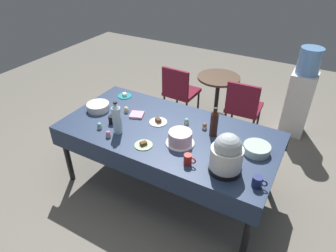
{
  "coord_description": "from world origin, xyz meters",
  "views": [
    {
      "loc": [
        1.22,
        -2.17,
        2.44
      ],
      "look_at": [
        0.0,
        0.0,
        0.8
      ],
      "focal_mm": 31.78,
      "sensor_mm": 36.0,
      "label": 1
    }
  ],
  "objects_px": {
    "slow_cooker": "(227,154)",
    "coffee_mug_black": "(112,119)",
    "soda_bottle_water": "(117,118)",
    "maroon_chair_left": "(179,90)",
    "coffee_mug_navy": "(258,182)",
    "ceramic_snack_bowl": "(98,107)",
    "potluck_table": "(168,135)",
    "frosted_layer_cake": "(180,138)",
    "cupcake_rose": "(204,126)",
    "water_cooler": "(300,95)",
    "glass_salad_bowl": "(257,149)",
    "dessert_plate_sage": "(143,145)",
    "cupcake_berry": "(100,126)",
    "cupcake_cocoa": "(187,121)",
    "dessert_plate_teal": "(125,96)",
    "coffee_mug_red": "(188,159)",
    "round_cafe_table": "(217,91)",
    "dessert_plate_white": "(158,121)",
    "soda_bottle_cola": "(214,123)",
    "cupcake_lemon": "(108,134)",
    "maroon_chair_right": "(243,106)",
    "cupcake_vanilla": "(126,110)"
  },
  "relations": [
    {
      "from": "potluck_table",
      "to": "dessert_plate_teal",
      "type": "bearing_deg",
      "value": 154.97
    },
    {
      "from": "ceramic_snack_bowl",
      "to": "dessert_plate_sage",
      "type": "relative_size",
      "value": 1.44
    },
    {
      "from": "cupcake_berry",
      "to": "coffee_mug_red",
      "type": "distance_m",
      "value": 1.03
    },
    {
      "from": "frosted_layer_cake",
      "to": "cupcake_berry",
      "type": "xyz_separation_m",
      "value": [
        -0.83,
        -0.17,
        -0.03
      ]
    },
    {
      "from": "coffee_mug_black",
      "to": "ceramic_snack_bowl",
      "type": "bearing_deg",
      "value": 155.74
    },
    {
      "from": "cupcake_cocoa",
      "to": "dessert_plate_teal",
      "type": "bearing_deg",
      "value": 168.66
    },
    {
      "from": "cupcake_cocoa",
      "to": "soda_bottle_cola",
      "type": "height_order",
      "value": "soda_bottle_cola"
    },
    {
      "from": "cupcake_rose",
      "to": "water_cooler",
      "type": "distance_m",
      "value": 1.76
    },
    {
      "from": "soda_bottle_water",
      "to": "maroon_chair_left",
      "type": "height_order",
      "value": "soda_bottle_water"
    },
    {
      "from": "coffee_mug_red",
      "to": "maroon_chair_left",
      "type": "bearing_deg",
      "value": 119.43
    },
    {
      "from": "slow_cooker",
      "to": "coffee_mug_black",
      "type": "bearing_deg",
      "value": 174.45
    },
    {
      "from": "soda_bottle_cola",
      "to": "maroon_chair_right",
      "type": "bearing_deg",
      "value": 91.19
    },
    {
      "from": "frosted_layer_cake",
      "to": "maroon_chair_right",
      "type": "xyz_separation_m",
      "value": [
        0.19,
        1.47,
        -0.32
      ]
    },
    {
      "from": "cupcake_berry",
      "to": "soda_bottle_cola",
      "type": "distance_m",
      "value": 1.15
    },
    {
      "from": "slow_cooker",
      "to": "maroon_chair_left",
      "type": "relative_size",
      "value": 0.43
    },
    {
      "from": "cupcake_vanilla",
      "to": "water_cooler",
      "type": "bearing_deg",
      "value": 46.96
    },
    {
      "from": "glass_salad_bowl",
      "to": "round_cafe_table",
      "type": "height_order",
      "value": "glass_salad_bowl"
    },
    {
      "from": "dessert_plate_sage",
      "to": "maroon_chair_left",
      "type": "distance_m",
      "value": 1.75
    },
    {
      "from": "glass_salad_bowl",
      "to": "dessert_plate_sage",
      "type": "distance_m",
      "value": 1.04
    },
    {
      "from": "glass_salad_bowl",
      "to": "cupcake_rose",
      "type": "bearing_deg",
      "value": 167.68
    },
    {
      "from": "maroon_chair_left",
      "to": "cupcake_berry",
      "type": "bearing_deg",
      "value": -92.43
    },
    {
      "from": "coffee_mug_navy",
      "to": "ceramic_snack_bowl",
      "type": "bearing_deg",
      "value": 170.46
    },
    {
      "from": "slow_cooker",
      "to": "cupcake_vanilla",
      "type": "xyz_separation_m",
      "value": [
        -1.29,
        0.38,
        -0.14
      ]
    },
    {
      "from": "coffee_mug_navy",
      "to": "cupcake_lemon",
      "type": "bearing_deg",
      "value": -178.29
    },
    {
      "from": "cupcake_lemon",
      "to": "maroon_chair_right",
      "type": "bearing_deg",
      "value": 63.49
    },
    {
      "from": "frosted_layer_cake",
      "to": "cupcake_rose",
      "type": "distance_m",
      "value": 0.36
    },
    {
      "from": "cupcake_lemon",
      "to": "soda_bottle_water",
      "type": "distance_m",
      "value": 0.18
    },
    {
      "from": "coffee_mug_navy",
      "to": "coffee_mug_red",
      "type": "bearing_deg",
      "value": -177.34
    },
    {
      "from": "coffee_mug_navy",
      "to": "coffee_mug_red",
      "type": "distance_m",
      "value": 0.59
    },
    {
      "from": "potluck_table",
      "to": "cupcake_rose",
      "type": "distance_m",
      "value": 0.38
    },
    {
      "from": "dessert_plate_sage",
      "to": "soda_bottle_water",
      "type": "relative_size",
      "value": 0.5
    },
    {
      "from": "coffee_mug_black",
      "to": "soda_bottle_water",
      "type": "bearing_deg",
      "value": -34.86
    },
    {
      "from": "coffee_mug_black",
      "to": "potluck_table",
      "type": "bearing_deg",
      "value": 16.29
    },
    {
      "from": "dessert_plate_white",
      "to": "coffee_mug_black",
      "type": "distance_m",
      "value": 0.48
    },
    {
      "from": "cupcake_berry",
      "to": "maroon_chair_left",
      "type": "height_order",
      "value": "maroon_chair_left"
    },
    {
      "from": "cupcake_berry",
      "to": "maroon_chair_right",
      "type": "distance_m",
      "value": 1.96
    },
    {
      "from": "slow_cooker",
      "to": "cupcake_rose",
      "type": "height_order",
      "value": "slow_cooker"
    },
    {
      "from": "potluck_table",
      "to": "round_cafe_table",
      "type": "bearing_deg",
      "value": 91.84
    },
    {
      "from": "coffee_mug_black",
      "to": "maroon_chair_right",
      "type": "distance_m",
      "value": 1.81
    },
    {
      "from": "cupcake_rose",
      "to": "coffee_mug_navy",
      "type": "height_order",
      "value": "coffee_mug_navy"
    },
    {
      "from": "coffee_mug_black",
      "to": "dessert_plate_teal",
      "type": "bearing_deg",
      "value": 114.28
    },
    {
      "from": "ceramic_snack_bowl",
      "to": "cupcake_cocoa",
      "type": "distance_m",
      "value": 1.02
    },
    {
      "from": "potluck_table",
      "to": "frosted_layer_cake",
      "type": "height_order",
      "value": "frosted_layer_cake"
    },
    {
      "from": "cupcake_rose",
      "to": "ceramic_snack_bowl",
      "type": "bearing_deg",
      "value": -169.04
    },
    {
      "from": "cupcake_berry",
      "to": "round_cafe_table",
      "type": "distance_m",
      "value": 1.97
    },
    {
      "from": "round_cafe_table",
      "to": "frosted_layer_cake",
      "type": "bearing_deg",
      "value": -81.28
    },
    {
      "from": "maroon_chair_left",
      "to": "coffee_mug_navy",
      "type": "bearing_deg",
      "value": -47.15
    },
    {
      "from": "cupcake_lemon",
      "to": "cupcake_berry",
      "type": "relative_size",
      "value": 1.0
    },
    {
      "from": "coffee_mug_red",
      "to": "round_cafe_table",
      "type": "height_order",
      "value": "coffee_mug_red"
    },
    {
      "from": "slow_cooker",
      "to": "maroon_chair_right",
      "type": "relative_size",
      "value": 0.43
    }
  ]
}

